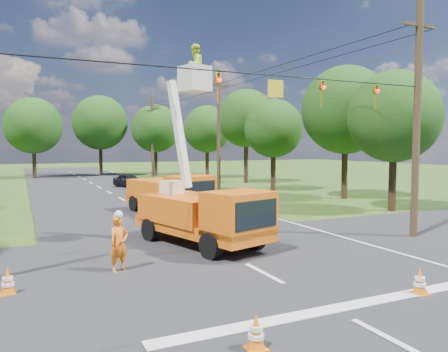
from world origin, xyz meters
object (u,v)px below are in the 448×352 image
traffic_cone_6 (197,196)px  pole_right_near (417,116)px  ground_worker (119,244)px  tree_far_a (33,126)px  tree_right_c (273,129)px  traffic_cone_0 (256,332)px  second_truck (170,193)px  tree_far_c (156,129)px  bucket_truck (203,204)px  tree_right_d (246,118)px  traffic_cone_3 (189,208)px  tree_right_a (394,117)px  traffic_cone_4 (8,282)px  tree_far_b (100,123)px  traffic_cone_1 (420,282)px  traffic_cone_2 (215,221)px  tree_right_b (346,110)px  pole_right_far (152,136)px  distant_car (129,181)px  pole_right_mid (219,131)px  tree_right_e (207,129)px

traffic_cone_6 → pole_right_near: pole_right_near is taller
ground_worker → tree_far_a: tree_far_a is taller
traffic_cone_6 → ground_worker: bearing=-119.6°
tree_right_c → traffic_cone_0: bearing=-122.1°
second_truck → tree_far_c: bearing=60.4°
bucket_truck → tree_right_d: bearing=42.6°
traffic_cone_3 → tree_right_a: tree_right_a is taller
traffic_cone_4 → traffic_cone_3: bearing=49.9°
traffic_cone_4 → tree_far_a: 44.19m
tree_right_a → tree_far_b: tree_far_b is taller
ground_worker → tree_right_d: tree_right_d is taller
traffic_cone_6 → traffic_cone_1: bearing=-94.9°
traffic_cone_2 → tree_right_b: tree_right_b is taller
ground_worker → pole_right_far: (12.38, 39.89, 4.23)m
traffic_cone_1 → tree_far_a: tree_far_a is taller
traffic_cone_6 → tree_right_d: size_ratio=0.07×
tree_right_a → traffic_cone_3: bearing=161.5°
traffic_cone_1 → tree_far_b: (0.27, 50.29, 6.45)m
second_truck → traffic_cone_3: bearing=-37.9°
ground_worker → traffic_cone_3: (5.89, 9.74, -0.52)m
distant_car → pole_right_far: size_ratio=0.37×
tree_right_a → tree_far_a: 41.37m
tree_right_a → tree_right_c: tree_right_a is taller
second_truck → tree_right_b: bearing=-7.6°
pole_right_far → tree_right_c: pole_right_far is taller
traffic_cone_4 → pole_right_far: size_ratio=0.07×
pole_right_far → pole_right_mid: bearing=-90.0°
traffic_cone_4 → tree_right_b: 26.08m
ground_worker → pole_right_far: size_ratio=0.18×
traffic_cone_0 → tree_far_a: 49.57m
traffic_cone_0 → traffic_cone_6: 22.10m
tree_right_e → traffic_cone_4: bearing=-120.1°
tree_right_d → ground_worker: bearing=-124.8°
traffic_cone_3 → tree_right_c: (11.18, 9.15, 4.95)m
tree_far_a → tree_far_b: bearing=14.0°
traffic_cone_0 → traffic_cone_1: (5.34, 0.88, 0.00)m
traffic_cone_0 → tree_far_a: bearing=92.8°
tree_right_a → pole_right_mid: bearing=109.7°
traffic_cone_1 → tree_right_e: tree_right_e is taller
traffic_cone_0 → tree_right_d: 37.99m
ground_worker → pole_right_near: bearing=-23.6°
tree_right_a → tree_right_d: (1.30, 21.00, 1.12)m
tree_far_b → tree_far_c: bearing=-24.8°
bucket_truck → tree_right_e: size_ratio=0.90×
traffic_cone_1 → traffic_cone_6: bearing=85.1°
traffic_cone_0 → tree_right_e: size_ratio=0.08×
pole_right_far → tree_far_c: pole_right_far is taller
traffic_cone_4 → tree_far_a: (1.92, 43.76, 5.83)m
pole_right_mid → ground_worker: bearing=-121.9°
traffic_cone_1 → pole_right_mid: (5.77, 25.29, 4.75)m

